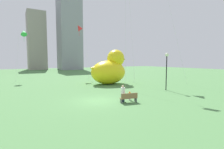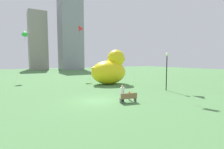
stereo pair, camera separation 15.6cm
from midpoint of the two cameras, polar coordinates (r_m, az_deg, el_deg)
ground_plane at (r=16.17m, az=-4.60°, el=-8.97°), size 140.00×140.00×0.00m
park_bench at (r=15.33m, az=5.99°, el=-7.93°), size 1.67×0.76×0.90m
person_adult at (r=15.53m, az=3.90°, el=-6.25°), size 0.39×0.39×1.58m
person_child at (r=16.32m, az=6.24°, el=-7.07°), size 0.22×0.22×0.90m
giant_inflatable_duck at (r=26.99m, az=-0.54°, el=1.77°), size 6.79×4.36×5.63m
lamppost at (r=22.33m, az=18.57°, el=4.02°), size 0.45×0.45×4.82m
city_skyline at (r=71.64m, az=-28.08°, el=12.96°), size 45.84×15.78×31.42m
kite_red at (r=36.55m, az=-10.95°, el=15.59°), size 2.95×2.74×11.48m
kite_green at (r=36.67m, az=-27.80°, el=12.64°), size 2.30×2.52×9.95m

